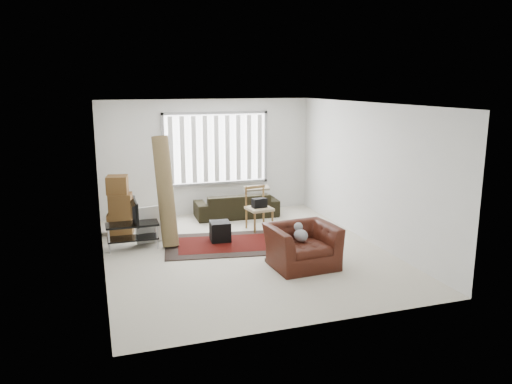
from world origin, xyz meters
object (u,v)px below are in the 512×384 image
at_px(sofa, 236,201).
at_px(armchair, 302,243).
at_px(side_chair, 259,206).
at_px(tv_stand, 132,230).
at_px(moving_boxes, 120,207).

relative_size(sofa, armchair, 1.64).
bearing_deg(sofa, side_chair, 100.12).
xyz_separation_m(tv_stand, side_chair, (2.65, 0.43, 0.15)).
height_order(moving_boxes, side_chair, moving_boxes).
xyz_separation_m(moving_boxes, side_chair, (2.82, -0.57, -0.06)).
distance_m(moving_boxes, armchair, 4.03).
bearing_deg(tv_stand, moving_boxes, 99.14).
bearing_deg(moving_boxes, armchair, -45.67).
bearing_deg(moving_boxes, sofa, 12.27).
bearing_deg(armchair, sofa, 89.07).
xyz_separation_m(side_chair, armchair, (-0.00, -2.31, -0.09)).
height_order(tv_stand, moving_boxes, moving_boxes).
bearing_deg(side_chair, moving_boxes, 160.67).
height_order(moving_boxes, sofa, moving_boxes).
distance_m(moving_boxes, sofa, 2.72).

